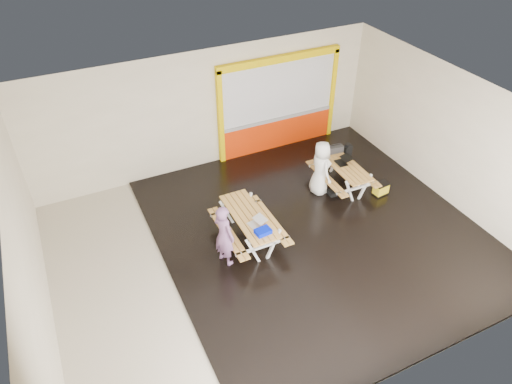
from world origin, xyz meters
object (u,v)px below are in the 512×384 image
picnic_table_right (343,170)px  person_left (224,235)px  picnic_table_left (249,222)px  blue_pouch (263,231)px  fluke_bag (381,189)px  dark_case (334,192)px  toolbox (336,149)px  person_right (321,168)px  laptop_right (343,161)px  laptop_left (257,223)px  backpack (347,150)px

picnic_table_right → person_left: bearing=-162.2°
picnic_table_left → picnic_table_right: 3.38m
blue_pouch → fluke_bag: size_ratio=0.80×
fluke_bag → dark_case: bearing=154.3°
picnic_table_left → picnic_table_right: picnic_table_left is taller
picnic_table_right → toolbox: size_ratio=4.38×
fluke_bag → person_right: bearing=148.8°
picnic_table_right → fluke_bag: (0.74, -0.80, -0.36)m
person_right → laptop_right: person_right is taller
laptop_left → person_left: bearing=-177.3°
picnic_table_left → person_left: size_ratio=1.27×
picnic_table_left → person_left: person_left is taller
picnic_table_left → blue_pouch: size_ratio=5.76×
picnic_table_left → laptop_left: size_ratio=4.70×
laptop_right → laptop_left: bearing=-157.6°
laptop_right → dark_case: size_ratio=1.25×
toolbox → backpack: 0.45m
picnic_table_right → blue_pouch: bearing=-154.0°
person_right → backpack: person_right is taller
picnic_table_right → fluke_bag: size_ratio=4.38×
picnic_table_right → backpack: backpack is taller
picnic_table_right → person_right: size_ratio=1.21×
picnic_table_right → person_right: (-0.70, 0.07, 0.21)m
person_right → blue_pouch: (-2.53, -1.65, 0.06)m
person_left → laptop_right: 4.30m
person_right → blue_pouch: 3.02m
person_left → fluke_bag: (4.79, 0.50, -0.61)m
person_left → person_right: (3.35, 1.37, -0.04)m
person_left → picnic_table_right: bearing=-92.0°
person_right → laptop_left: 2.86m
dark_case → blue_pouch: bearing=-155.1°
person_left → laptop_left: person_left is taller
person_right → dark_case: person_right is taller
person_left → laptop_right: person_left is taller
laptop_right → blue_pouch: bearing=-153.0°
picnic_table_right → backpack: bearing=48.7°
picnic_table_right → blue_pouch: blue_pouch is taller
person_right → toolbox: 1.02m
laptop_right → fluke_bag: 1.28m
laptop_right → picnic_table_left: bearing=-163.5°
person_right → laptop_left: person_right is taller
blue_pouch → toolbox: toolbox is taller
picnic_table_left → laptop_left: bearing=-86.2°
blue_pouch → laptop_left: bearing=90.2°
picnic_table_left → toolbox: toolbox is taller
toolbox → backpack: (0.42, -0.00, -0.16)m
blue_pouch → dark_case: (2.84, 1.32, -0.73)m
person_left → backpack: size_ratio=3.72×
person_left → toolbox: size_ratio=3.61×
laptop_right → picnic_table_right: bearing=-105.1°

